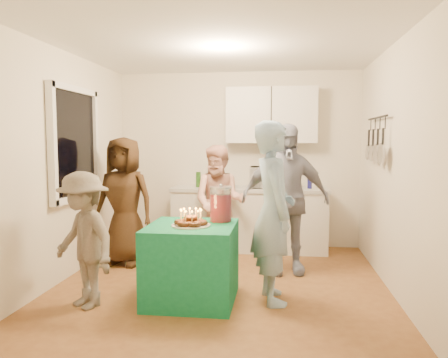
# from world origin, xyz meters

# --- Properties ---
(floor) EXTENTS (4.00, 4.00, 0.00)m
(floor) POSITION_xyz_m (0.00, 0.00, 0.00)
(floor) COLOR brown
(floor) RESTS_ON ground
(ceiling) EXTENTS (4.00, 4.00, 0.00)m
(ceiling) POSITION_xyz_m (0.00, 0.00, 2.60)
(ceiling) COLOR white
(ceiling) RESTS_ON floor
(back_wall) EXTENTS (3.60, 3.60, 0.00)m
(back_wall) POSITION_xyz_m (0.00, 2.00, 1.30)
(back_wall) COLOR silver
(back_wall) RESTS_ON floor
(left_wall) EXTENTS (4.00, 4.00, 0.00)m
(left_wall) POSITION_xyz_m (-1.80, 0.00, 1.30)
(left_wall) COLOR silver
(left_wall) RESTS_ON floor
(right_wall) EXTENTS (4.00, 4.00, 0.00)m
(right_wall) POSITION_xyz_m (1.80, 0.00, 1.30)
(right_wall) COLOR silver
(right_wall) RESTS_ON floor
(window_night) EXTENTS (0.04, 1.00, 1.20)m
(window_night) POSITION_xyz_m (-1.77, 0.30, 1.55)
(window_night) COLOR black
(window_night) RESTS_ON left_wall
(counter) EXTENTS (2.20, 0.58, 0.86)m
(counter) POSITION_xyz_m (0.20, 1.70, 0.43)
(counter) COLOR white
(counter) RESTS_ON floor
(countertop) EXTENTS (2.24, 0.62, 0.05)m
(countertop) POSITION_xyz_m (0.20, 1.70, 0.89)
(countertop) COLOR beige
(countertop) RESTS_ON counter
(upper_cabinet) EXTENTS (1.30, 0.30, 0.80)m
(upper_cabinet) POSITION_xyz_m (0.50, 1.85, 1.95)
(upper_cabinet) COLOR white
(upper_cabinet) RESTS_ON back_wall
(pot_rack) EXTENTS (0.12, 1.00, 0.60)m
(pot_rack) POSITION_xyz_m (1.72, 0.70, 1.60)
(pot_rack) COLOR black
(pot_rack) RESTS_ON right_wall
(microwave) EXTENTS (0.55, 0.38, 0.30)m
(microwave) POSITION_xyz_m (0.48, 1.70, 1.06)
(microwave) COLOR white
(microwave) RESTS_ON countertop
(party_table) EXTENTS (0.85, 0.85, 0.76)m
(party_table) POSITION_xyz_m (-0.22, -0.41, 0.38)
(party_table) COLOR #117445
(party_table) RESTS_ON floor
(donut_cake) EXTENTS (0.38, 0.38, 0.18)m
(donut_cake) POSITION_xyz_m (-0.22, -0.46, 0.85)
(donut_cake) COLOR #381C0C
(donut_cake) RESTS_ON party_table
(punch_jar) EXTENTS (0.22, 0.22, 0.34)m
(punch_jar) POSITION_xyz_m (0.03, -0.17, 0.93)
(punch_jar) COLOR red
(punch_jar) RESTS_ON party_table
(man_birthday) EXTENTS (0.57, 0.73, 1.78)m
(man_birthday) POSITION_xyz_m (0.57, -0.31, 0.89)
(man_birthday) COLOR #93B6D6
(man_birthday) RESTS_ON floor
(woman_back_left) EXTENTS (0.86, 0.62, 1.63)m
(woman_back_left) POSITION_xyz_m (-1.34, 0.76, 0.82)
(woman_back_left) COLOR #543418
(woman_back_left) RESTS_ON floor
(woman_back_center) EXTENTS (0.78, 0.63, 1.53)m
(woman_back_center) POSITION_xyz_m (-0.16, 1.16, 0.76)
(woman_back_center) COLOR #E08475
(woman_back_center) RESTS_ON floor
(woman_back_right) EXTENTS (1.10, 0.60, 1.79)m
(woman_back_right) POSITION_xyz_m (0.70, 0.65, 0.89)
(woman_back_right) COLOR #11163A
(woman_back_right) RESTS_ON floor
(child_near_left) EXTENTS (0.97, 0.87, 1.30)m
(child_near_left) POSITION_xyz_m (-1.21, -0.70, 0.65)
(child_near_left) COLOR #5B5249
(child_near_left) RESTS_ON floor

